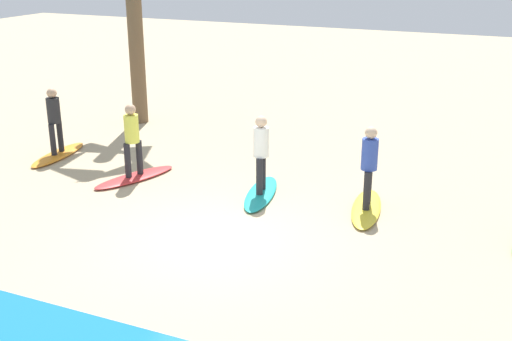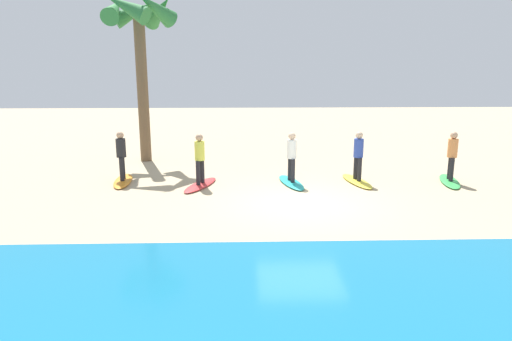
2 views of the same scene
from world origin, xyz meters
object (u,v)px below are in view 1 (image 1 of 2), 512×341
object	(u,v)px
surfer_yellow	(369,161)
surfer_red	(132,135)
surfboard_teal	(261,193)
surfer_orange	(54,116)
surfer_teal	(261,149)
surfboard_yellow	(366,208)
surfboard_orange	(58,155)
surfboard_red	(135,177)

from	to	relation	value
surfer_yellow	surfer_red	distance (m)	5.25
surfboard_teal	surfer_orange	size ratio (longest dim) A/B	1.28
surfboard_teal	surfer_teal	size ratio (longest dim) A/B	1.28
surfboard_yellow	surfboard_teal	distance (m)	2.24
surfboard_yellow	surfer_teal	size ratio (longest dim) A/B	1.28
surfboard_teal	surfboard_orange	size ratio (longest dim) A/B	1.00
surfer_red	surfboard_orange	distance (m)	2.91
surfboard_teal	surfer_orange	xyz separation A→B (m)	(5.67, -0.39, 0.99)
surfer_red	surfboard_teal	bearing A→B (deg)	-175.71
surfboard_red	surfboard_orange	bearing A→B (deg)	-82.61
surfer_yellow	surfer_orange	distance (m)	7.91
surfboard_teal	surfer_red	world-z (taller)	surfer_red
surfboard_yellow	surfer_red	distance (m)	5.34
surfer_yellow	surfboard_red	xyz separation A→B (m)	(5.24, 0.32, -0.99)
surfboard_yellow	surfboard_orange	distance (m)	7.91
surfboard_teal	surfboard_orange	bearing A→B (deg)	-105.59
surfer_teal	surfboard_red	bearing A→B (deg)	4.29
surfboard_red	surfer_red	size ratio (longest dim) A/B	1.28
surfboard_yellow	surfer_yellow	xyz separation A→B (m)	(0.00, 0.00, 0.99)
surfer_red	surfboard_yellow	bearing A→B (deg)	-176.45
surfboard_yellow	surfer_red	size ratio (longest dim) A/B	1.28
surfboard_red	surfboard_orange	distance (m)	2.74
surfer_teal	surfboard_orange	size ratio (longest dim) A/B	0.78
surfboard_teal	surfer_orange	bearing A→B (deg)	-105.59
surfboard_teal	surfer_yellow	bearing A→B (deg)	80.86
surfboard_yellow	surfboard_red	size ratio (longest dim) A/B	1.00
surfer_teal	surfer_orange	bearing A→B (deg)	-3.89
surfboard_teal	surfboard_orange	distance (m)	5.68
surfer_yellow	surfboard_red	distance (m)	5.34
surfer_yellow	surfboard_teal	distance (m)	2.45
surfer_teal	surfer_red	bearing A→B (deg)	4.29
surfboard_teal	surfer_teal	distance (m)	0.99
surfboard_orange	surfboard_yellow	bearing A→B (deg)	81.43
surfer_red	surfboard_red	bearing A→B (deg)	0.00
surfboard_yellow	surfboard_teal	bearing A→B (deg)	-97.17
surfer_teal	surfer_orange	distance (m)	5.68
surfer_teal	surfboard_red	world-z (taller)	surfer_teal
surfboard_yellow	surfer_teal	world-z (taller)	surfer_teal
surfer_yellow	surfer_teal	size ratio (longest dim) A/B	1.00
surfer_teal	surfboard_orange	xyz separation A→B (m)	(5.67, -0.39, -0.99)
surfer_orange	surfboard_yellow	bearing A→B (deg)	177.93
surfer_red	surfer_orange	distance (m)	2.74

